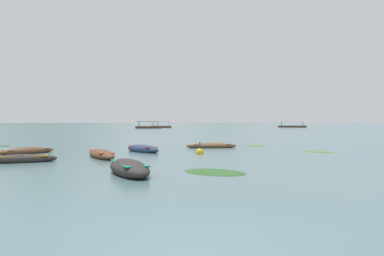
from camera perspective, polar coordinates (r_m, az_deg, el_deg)
ground_plane at (r=1506.03m, az=-4.29°, el=0.79°), size 6000.00×6000.00×0.00m
mountain_1 at (r=2309.22m, az=-21.58°, el=6.33°), size 1121.39×1121.39×448.66m
mountain_2 at (r=1960.62m, az=3.89°, el=3.66°), size 529.89×529.89×195.01m
rowboat_0 at (r=31.10m, az=2.90°, el=-2.64°), size 4.17×1.23×0.52m
rowboat_1 at (r=21.63m, az=-24.07°, el=-4.24°), size 3.65×2.03×0.54m
rowboat_2 at (r=15.64m, az=-9.35°, el=-5.91°), size 2.51×4.37×0.72m
rowboat_3 at (r=27.52m, az=-23.34°, el=-3.16°), size 3.34×3.70×0.53m
rowboat_5 at (r=26.91m, az=-7.34°, el=-3.13°), size 2.96×3.63×0.63m
rowboat_7 at (r=23.15m, az=-13.31°, el=-3.82°), size 2.66×4.62×0.58m
ferry_0 at (r=139.50m, az=-4.62°, el=0.20°), size 7.57×2.53×2.54m
ferry_1 at (r=154.72m, az=14.64°, el=0.24°), size 11.19×6.49×2.54m
ferry_2 at (r=127.99m, az=-6.51°, el=0.14°), size 8.45×3.89×2.54m
mooring_buoy at (r=25.10m, az=1.18°, el=-3.61°), size 0.50×0.50×0.93m
weed_patch_0 at (r=33.88m, az=9.30°, el=-2.64°), size 2.58×2.62×0.14m
weed_patch_1 at (r=15.91m, az=3.41°, el=-6.60°), size 3.40×3.44×0.14m
weed_patch_5 at (r=28.03m, az=18.26°, el=-3.40°), size 2.40×2.52×0.14m
weed_patch_6 at (r=36.56m, az=-26.35°, el=-2.46°), size 1.69×1.88×0.14m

